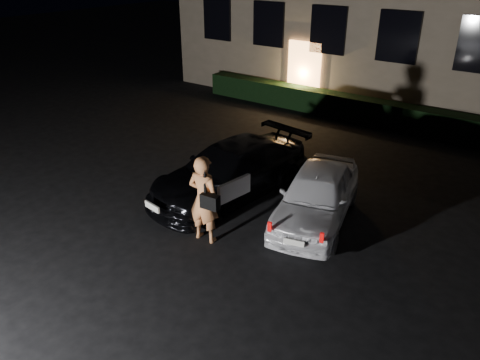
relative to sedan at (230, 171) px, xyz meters
The scene contains 5 objects.
ground 3.35m from the sedan, 69.33° to the right, with size 80.00×80.00×0.00m, color black.
hedge 7.52m from the sedan, 81.12° to the left, with size 15.00×0.70×0.85m, color black.
sedan is the anchor object (origin of this frame).
hatch 2.34m from the sedan, ahead, with size 2.33×3.95×1.26m.
man 2.14m from the sedan, 67.59° to the right, with size 0.84×0.54×1.94m.
Camera 1 is at (5.27, -5.33, 5.59)m, focal length 35.00 mm.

